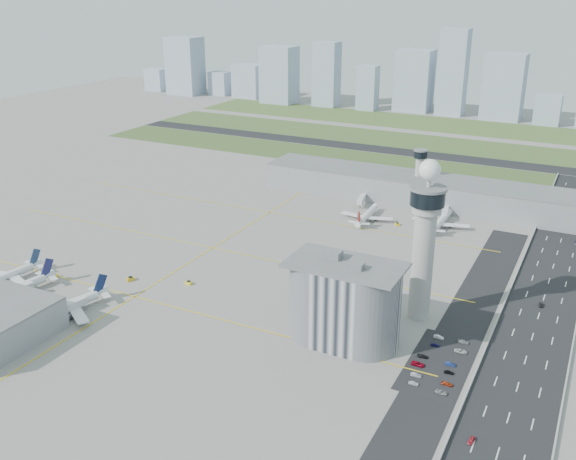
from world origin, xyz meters
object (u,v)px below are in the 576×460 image
at_px(control_tower, 425,235).
at_px(admin_building, 344,303).
at_px(jet_bridge_far_1, 446,210).
at_px(car_lot_8, 449,372).
at_px(tug_4, 397,224).
at_px(tug_3, 189,282).
at_px(car_lot_4, 435,345).
at_px(car_lot_0, 413,383).
at_px(airplane_far_b, 441,217).
at_px(tug_0, 47,264).
at_px(car_lot_9, 450,364).
at_px(airplane_near_a, 4,273).
at_px(car_hw_4, 558,203).
at_px(car_hw_1, 541,305).
at_px(jet_bridge_far_0, 364,198).
at_px(car_lot_5, 439,337).
at_px(tug_1, 54,276).
at_px(car_lot_2, 418,364).
at_px(car_lot_6, 441,392).
at_px(car_hw_0, 471,440).
at_px(tug_2, 131,279).
at_px(jet_bridge_near_2, 56,316).
at_px(jet_bridge_near_1, 2,300).
at_px(airplane_far_a, 367,211).
at_px(car_lot_3, 423,356).
at_px(car_lot_11, 463,342).
at_px(tug_5, 428,219).
at_px(car_lot_7, 447,384).
at_px(car_lot_1, 416,375).
at_px(airplane_near_b, 11,285).
at_px(airplane_near_c, 62,302).
at_px(secondary_tower, 419,171).

bearing_deg(control_tower, admin_building, -123.70).
bearing_deg(jet_bridge_far_1, car_lot_8, 4.48).
height_order(jet_bridge_far_1, tug_4, jet_bridge_far_1).
xyz_separation_m(tug_3, car_lot_4, (110.68, -1.68, -0.27)).
bearing_deg(car_lot_0, airplane_far_b, 8.79).
bearing_deg(tug_0, car_lot_9, 45.41).
distance_m(airplane_near_a, car_lot_8, 193.34).
bearing_deg(car_hw_4, car_hw_1, -80.68).
height_order(jet_bridge_far_0, jet_bridge_far_1, same).
bearing_deg(car_lot_5, jet_bridge_far_0, 34.83).
xyz_separation_m(tug_1, car_lot_2, (166.84, 4.84, -0.28)).
distance_m(airplane_far_b, car_lot_6, 156.86).
bearing_deg(tug_0, car_hw_0, 35.09).
height_order(control_tower, tug_2, control_tower).
xyz_separation_m(airplane_far_b, car_lot_8, (38.77, -139.25, -4.66)).
height_order(jet_bridge_near_2, car_hw_0, jet_bridge_near_2).
relative_size(airplane_far_b, tug_1, 11.54).
bearing_deg(car_lot_5, jet_bridge_far_1, 17.08).
bearing_deg(control_tower, airplane_far_b, 99.67).
xyz_separation_m(airplane_near_a, airplane_far_b, (153.55, 158.51, -0.02)).
bearing_deg(airplane_far_b, jet_bridge_far_0, 70.29).
relative_size(tug_2, car_hw_4, 1.00).
bearing_deg(tug_2, car_hw_0, -162.81).
bearing_deg(jet_bridge_near_1, car_lot_9, -67.27).
xyz_separation_m(airplane_far_a, car_lot_3, (67.68, -125.02, -4.37)).
height_order(admin_building, car_hw_4, admin_building).
bearing_deg(jet_bridge_near_1, car_lot_3, -66.30).
height_order(car_lot_0, car_lot_8, car_lot_8).
bearing_deg(car_lot_11, car_hw_4, -3.83).
relative_size(admin_building, car_lot_4, 12.88).
xyz_separation_m(control_tower, car_lot_11, (20.82, -12.52, -34.43)).
distance_m(airplane_far_b, car_hw_1, 95.30).
bearing_deg(tug_2, tug_3, -129.71).
bearing_deg(tug_5, car_lot_7, -155.82).
bearing_deg(airplane_near_a, car_lot_6, 98.15).
bearing_deg(car_lot_3, tug_4, 15.74).
bearing_deg(airplane_near_a, tug_1, 140.63).
bearing_deg(car_lot_1, airplane_near_b, 92.74).
bearing_deg(airplane_far_a, car_lot_3, -155.03).
xyz_separation_m(control_tower, tug_0, (-168.93, -32.12, -34.02)).
bearing_deg(tug_1, airplane_near_b, 146.49).
xyz_separation_m(airplane_near_b, airplane_near_c, (30.22, -1.47, 0.02)).
relative_size(airplane_far_b, car_lot_2, 7.91).
relative_size(admin_building, jet_bridge_far_1, 3.00).
height_order(airplane_near_c, car_lot_11, airplane_near_c).
xyz_separation_m(jet_bridge_far_1, tug_4, (-19.38, -28.91, -2.04)).
bearing_deg(car_lot_5, secondary_tower, 23.15).
distance_m(secondary_tower, car_lot_3, 179.46).
bearing_deg(secondary_tower, car_hw_4, 22.51).
bearing_deg(jet_bridge_near_2, tug_5, -18.82).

